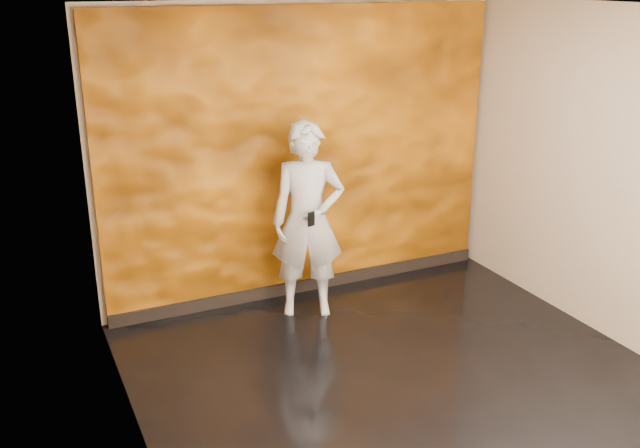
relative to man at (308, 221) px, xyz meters
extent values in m
cube|color=black|center=(0.18, -1.49, -0.91)|extent=(4.00, 4.00, 0.01)
cube|color=#BBA893|center=(0.18, 0.51, 0.50)|extent=(4.00, 0.02, 2.80)
cube|color=#BBA893|center=(-1.82, -1.49, 0.50)|extent=(0.02, 4.00, 2.80)
cube|color=#BBA893|center=(2.18, -1.49, 0.50)|extent=(0.02, 4.00, 2.80)
cube|color=white|center=(0.18, -1.49, 1.90)|extent=(4.00, 4.00, 0.01)
cube|color=orange|center=(0.18, 0.47, 0.48)|extent=(3.90, 0.06, 2.75)
cube|color=black|center=(0.18, 0.43, -0.84)|extent=(3.90, 0.04, 0.12)
imported|color=#A8ADB9|center=(0.00, 0.00, 0.00)|extent=(0.77, 0.64, 1.80)
cube|color=black|center=(-0.08, -0.26, 0.11)|extent=(0.07, 0.03, 0.13)
camera|label=1|loc=(-2.46, -5.56, 2.10)|focal=40.00mm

